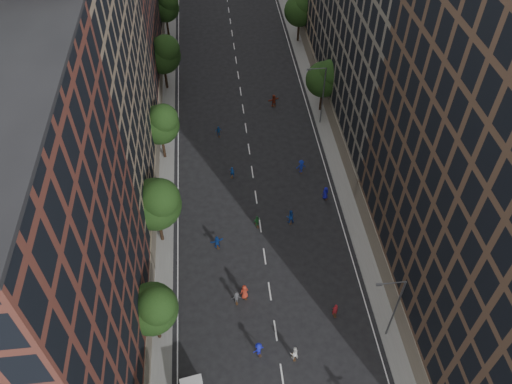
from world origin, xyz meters
TOP-DOWN VIEW (x-y plane):
  - ground at (0.00, 40.00)m, footprint 240.00×240.00m
  - sidewalk_left at (-12.00, 47.50)m, footprint 4.00×105.00m
  - sidewalk_right at (12.00, 47.50)m, footprint 4.00×105.00m
  - bldg_left_a at (-19.00, 11.00)m, footprint 14.00×22.00m
  - bldg_left_b at (-19.00, 35.00)m, footprint 14.00×26.00m
  - bldg_right_b at (19.00, 44.00)m, footprint 14.00×28.00m
  - tree_left_1 at (-11.02, 13.86)m, footprint 4.80×4.80m
  - tree_left_2 at (-10.99, 25.83)m, footprint 5.60×5.60m
  - tree_left_3 at (-11.02, 39.85)m, footprint 5.00×5.00m
  - tree_left_4 at (-11.00, 55.84)m, footprint 5.40×5.40m
  - tree_left_5 at (-11.02, 71.86)m, footprint 4.80×4.80m
  - tree_right_a at (11.38, 47.85)m, footprint 5.00×5.00m
  - tree_right_b at (11.39, 67.85)m, footprint 5.20×5.20m
  - streetlamp_near at (10.37, 12.00)m, footprint 2.64×0.22m
  - streetlamp_far at (10.37, 45.00)m, footprint 2.64×0.22m
  - skater_3 at (-1.91, 11.32)m, footprint 1.25×1.00m
  - skater_6 at (-2.66, 17.58)m, footprint 1.09×0.90m
  - skater_7 at (6.06, 14.64)m, footprint 0.64×0.45m
  - skater_8 at (1.32, 10.58)m, footprint 0.91×0.75m
  - skater_9 at (-3.53, 17.11)m, footprint 1.04×0.63m
  - skater_10 at (-0.36, 26.92)m, footprint 1.00×0.66m
  - skater_11 at (-5.09, 24.37)m, footprint 1.58×0.88m
  - skater_12 at (8.34, 30.45)m, footprint 0.99×0.83m
  - skater_13 at (-2.61, 35.43)m, footprint 0.64×0.52m
  - skater_14 at (3.51, 27.10)m, footprint 0.96×0.77m
  - skater_15 at (6.17, 35.31)m, footprint 1.32×0.86m
  - skater_16 at (-3.88, 43.70)m, footprint 0.94×0.50m
  - skater_17 at (4.56, 49.72)m, footprint 1.82×1.10m

SIDE VIEW (x-z plane):
  - ground at x=0.00m, z-range 0.00..0.00m
  - sidewalk_left at x=-12.00m, z-range 0.00..0.15m
  - sidewalk_right at x=12.00m, z-range 0.00..0.15m
  - skater_13 at x=-2.61m, z-range 0.00..1.51m
  - skater_16 at x=-3.88m, z-range 0.00..1.53m
  - skater_9 at x=-3.53m, z-range 0.00..1.56m
  - skater_10 at x=-0.36m, z-range 0.00..1.59m
  - skater_11 at x=-5.09m, z-range 0.00..1.62m
  - skater_7 at x=6.06m, z-range 0.00..1.68m
  - skater_3 at x=-1.91m, z-range 0.00..1.68m
  - skater_8 at x=1.32m, z-range 0.00..1.73m
  - skater_12 at x=8.34m, z-range 0.00..1.74m
  - skater_17 at x=4.56m, z-range 0.00..1.87m
  - skater_14 at x=3.51m, z-range 0.00..1.89m
  - skater_6 at x=-2.66m, z-range 0.00..1.91m
  - skater_15 at x=6.17m, z-range 0.00..1.92m
  - streetlamp_near at x=10.37m, z-range 0.64..9.70m
  - streetlamp_far at x=10.37m, z-range 0.64..9.70m
  - tree_left_1 at x=-11.02m, z-range 1.45..9.66m
  - tree_right_a at x=11.38m, z-range 1.43..9.83m
  - tree_left_5 at x=-11.02m, z-range 1.51..9.84m
  - tree_left_3 at x=-11.02m, z-range 1.53..10.11m
  - tree_right_b at x=11.39m, z-range 1.54..10.37m
  - tree_left_4 at x=-11.00m, z-range 1.56..10.63m
  - tree_left_2 at x=-10.99m, z-range 1.63..11.08m
  - bldg_left_a at x=-19.00m, z-range 0.00..30.00m
  - bldg_right_b at x=19.00m, z-range 0.00..33.00m
  - bldg_left_b at x=-19.00m, z-range 0.00..34.00m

